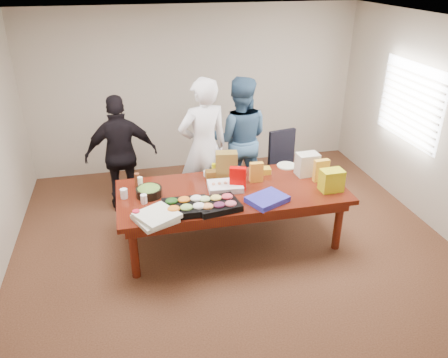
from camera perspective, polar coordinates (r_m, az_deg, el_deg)
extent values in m
cube|color=#47301E|center=(5.80, 0.99, -8.07)|extent=(5.50, 5.00, 0.02)
cube|color=white|center=(4.82, 1.26, 19.66)|extent=(5.50, 5.00, 0.02)
cube|color=beige|center=(7.48, -3.66, 11.47)|extent=(5.50, 0.04, 2.70)
cube|color=beige|center=(3.11, 12.70, -12.67)|extent=(5.50, 0.04, 2.70)
cube|color=beige|center=(6.38, 25.99, 6.13)|extent=(0.04, 5.00, 2.70)
cube|color=white|center=(6.77, 23.02, 9.12)|extent=(0.03, 1.40, 1.10)
cube|color=beige|center=(6.74, 22.74, 9.12)|extent=(0.04, 1.36, 1.00)
cube|color=#4C1C0F|center=(5.59, 1.02, -4.82)|extent=(2.80, 1.20, 0.75)
cube|color=black|center=(6.58, 7.94, 1.23)|extent=(0.60, 0.60, 1.01)
imported|color=silver|center=(6.04, -2.66, 4.07)|extent=(0.80, 0.61, 1.96)
imported|color=#37597B|center=(6.49, 2.01, 5.20)|extent=(1.05, 0.90, 1.85)
imported|color=black|center=(6.31, -13.17, 3.10)|extent=(1.02, 0.48, 1.70)
cube|color=black|center=(4.97, -5.05, -3.70)|extent=(0.53, 0.42, 0.08)
cube|color=black|center=(5.01, -0.84, -3.41)|extent=(0.54, 0.45, 0.07)
cube|color=white|center=(5.41, 0.15, -0.96)|extent=(0.44, 0.34, 0.07)
cylinder|color=black|center=(5.33, -9.71, -1.67)|extent=(0.40, 0.40, 0.10)
cube|color=#2D2CA5|center=(5.16, 5.64, -2.64)|extent=(0.54, 0.49, 0.07)
cube|color=#D70100|center=(5.37, 1.80, 0.07)|extent=(0.22, 0.14, 0.29)
cube|color=yellow|center=(5.71, 12.50, 1.10)|extent=(0.20, 0.09, 0.29)
cube|color=orange|center=(5.58, 4.23, 0.89)|extent=(0.17, 0.08, 0.26)
cylinder|color=silver|center=(5.68, 1.80, 0.83)|extent=(0.10, 0.10, 0.15)
cylinder|color=#DDDC07|center=(5.78, -1.34, 1.32)|extent=(0.06, 0.06, 0.15)
cylinder|color=brown|center=(5.53, -11.21, -0.20)|extent=(0.07, 0.07, 0.19)
cylinder|color=white|center=(5.45, -10.80, -0.64)|extent=(0.07, 0.07, 0.18)
cube|color=gold|center=(5.83, 4.91, 1.09)|extent=(0.25, 0.16, 0.08)
cube|color=brown|center=(5.68, -0.99, 0.63)|extent=(0.28, 0.12, 0.11)
cube|color=brown|center=(5.63, 0.31, 1.81)|extent=(0.30, 0.20, 0.36)
cylinder|color=red|center=(4.88, -11.31, -4.60)|extent=(0.10, 0.10, 0.11)
cylinder|color=white|center=(5.18, -10.37, -2.56)|extent=(0.10, 0.10, 0.11)
cylinder|color=white|center=(5.33, -12.87, -1.86)|extent=(0.10, 0.10, 0.12)
cube|color=beige|center=(4.83, -8.94, -5.13)|extent=(0.53, 0.53, 0.05)
cube|color=silver|center=(4.80, -8.69, -4.70)|extent=(0.55, 0.55, 0.05)
cylinder|color=white|center=(6.12, 10.22, 1.70)|extent=(0.27, 0.27, 0.01)
cylinder|color=white|center=(6.09, 8.15, 1.73)|extent=(0.34, 0.34, 0.02)
cylinder|color=beige|center=(5.68, 1.31, 0.33)|extent=(0.15, 0.15, 0.05)
cylinder|color=silver|center=(5.77, -1.96, 0.75)|extent=(0.17, 0.17, 0.06)
cube|color=beige|center=(5.84, 10.76, 1.89)|extent=(0.29, 0.21, 0.30)
cube|color=yellow|center=(5.50, 13.80, -0.17)|extent=(0.28, 0.20, 0.27)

